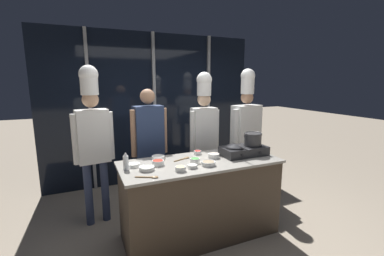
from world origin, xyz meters
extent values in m
plane|color=gray|center=(0.00, 0.00, 0.00)|extent=(24.00, 24.00, 0.00)
cube|color=black|center=(0.00, 2.00, 1.35)|extent=(3.88, 0.04, 2.70)
cube|color=gray|center=(-1.10, 1.96, 1.35)|extent=(0.05, 0.05, 2.70)
cube|color=gray|center=(0.00, 1.96, 1.35)|extent=(0.05, 0.05, 2.70)
cube|color=gray|center=(1.10, 1.96, 1.35)|extent=(0.05, 0.05, 2.70)
cube|color=#4C3D2D|center=(0.00, 0.00, 0.45)|extent=(1.81, 0.73, 0.91)
cube|color=#A39E93|center=(0.00, 0.00, 0.92)|extent=(1.87, 0.77, 0.03)
cube|color=#28282B|center=(0.60, 0.00, 0.99)|extent=(0.58, 0.31, 0.11)
cylinder|color=black|center=(0.47, 0.00, 1.05)|extent=(0.23, 0.23, 0.01)
cylinder|color=black|center=(0.47, -0.16, 0.99)|extent=(0.03, 0.01, 0.03)
cylinder|color=black|center=(0.74, 0.00, 1.05)|extent=(0.23, 0.23, 0.01)
cylinder|color=black|center=(0.74, -0.16, 0.99)|extent=(0.03, 0.01, 0.03)
cylinder|color=#232326|center=(0.47, 0.00, 1.06)|extent=(0.24, 0.24, 0.01)
cone|color=#232326|center=(0.47, 0.00, 1.08)|extent=(0.25, 0.25, 0.04)
cylinder|color=black|center=(0.47, -0.21, 1.09)|extent=(0.02, 0.19, 0.02)
cylinder|color=#333335|center=(0.74, 0.00, 1.13)|extent=(0.21, 0.21, 0.15)
torus|color=#333335|center=(0.74, 0.00, 1.21)|extent=(0.22, 0.22, 0.01)
torus|color=#333335|center=(0.62, 0.00, 1.18)|extent=(0.01, 0.05, 0.05)
torus|color=#333335|center=(0.86, 0.00, 1.18)|extent=(0.01, 0.05, 0.05)
cylinder|color=white|center=(-0.85, 0.04, 1.01)|extent=(0.06, 0.06, 0.15)
cone|color=white|center=(-0.85, 0.04, 1.11)|extent=(0.05, 0.05, 0.04)
cylinder|color=white|center=(-0.18, -0.18, 0.96)|extent=(0.11, 0.11, 0.03)
torus|color=white|center=(-0.18, -0.18, 0.97)|extent=(0.11, 0.11, 0.01)
cylinder|color=silver|center=(-0.18, -0.18, 0.97)|extent=(0.09, 0.09, 0.02)
cylinder|color=white|center=(-0.65, -0.06, 0.96)|extent=(0.16, 0.16, 0.04)
torus|color=white|center=(-0.65, -0.06, 0.98)|extent=(0.17, 0.17, 0.01)
cylinder|color=silver|center=(-0.65, -0.06, 0.97)|extent=(0.13, 0.13, 0.02)
cylinder|color=white|center=(-0.76, 0.12, 0.95)|extent=(0.15, 0.15, 0.03)
torus|color=white|center=(-0.76, 0.12, 0.97)|extent=(0.15, 0.15, 0.01)
cylinder|color=silver|center=(-0.76, 0.12, 0.96)|extent=(0.12, 0.12, 0.02)
cylinder|color=white|center=(-0.50, 0.05, 0.97)|extent=(0.14, 0.14, 0.05)
torus|color=white|center=(-0.50, 0.05, 0.99)|extent=(0.14, 0.14, 0.01)
cylinder|color=#B22D1E|center=(-0.50, 0.05, 0.98)|extent=(0.11, 0.11, 0.03)
cylinder|color=white|center=(-0.09, -0.05, 0.97)|extent=(0.11, 0.11, 0.05)
torus|color=white|center=(-0.09, -0.05, 0.99)|extent=(0.11, 0.11, 0.01)
cylinder|color=#4C9E47|center=(-0.09, -0.05, 0.98)|extent=(0.09, 0.09, 0.03)
cylinder|color=white|center=(0.01, -0.18, 0.96)|extent=(0.16, 0.16, 0.04)
torus|color=white|center=(0.01, -0.18, 0.98)|extent=(0.16, 0.16, 0.01)
cylinder|color=#9E896B|center=(0.01, -0.18, 0.97)|extent=(0.13, 0.13, 0.02)
cylinder|color=white|center=(-0.34, -0.23, 0.96)|extent=(0.11, 0.11, 0.05)
torus|color=white|center=(-0.34, -0.23, 0.99)|extent=(0.11, 0.11, 0.01)
cylinder|color=#E0C689|center=(-0.34, -0.23, 0.98)|extent=(0.09, 0.09, 0.03)
cylinder|color=white|center=(-0.44, 0.26, 0.96)|extent=(0.15, 0.15, 0.04)
torus|color=white|center=(-0.44, 0.26, 0.98)|extent=(0.15, 0.15, 0.01)
cylinder|color=white|center=(-0.44, 0.26, 0.97)|extent=(0.12, 0.12, 0.02)
cylinder|color=white|center=(0.20, 0.04, 0.96)|extent=(0.14, 0.14, 0.05)
torus|color=white|center=(0.20, 0.04, 0.99)|extent=(0.14, 0.14, 0.01)
cylinder|color=beige|center=(0.20, 0.04, 0.98)|extent=(0.11, 0.11, 0.03)
cylinder|color=white|center=(0.08, 0.26, 0.96)|extent=(0.09, 0.09, 0.04)
torus|color=white|center=(0.08, 0.26, 0.98)|extent=(0.09, 0.09, 0.01)
cylinder|color=red|center=(0.08, 0.26, 0.97)|extent=(0.08, 0.08, 0.02)
cube|color=olive|center=(-0.22, 0.12, 0.94)|extent=(0.16, 0.07, 0.01)
ellipsoid|color=olive|center=(-0.11, 0.16, 0.95)|extent=(0.09, 0.07, 0.02)
cube|color=olive|center=(-0.74, -0.25, 0.94)|extent=(0.15, 0.08, 0.01)
ellipsoid|color=olive|center=(-0.64, -0.30, 0.95)|extent=(0.09, 0.07, 0.02)
cylinder|color=#2D3856|center=(-1.02, 0.81, 0.42)|extent=(0.10, 0.10, 0.84)
cylinder|color=#2D3856|center=(-1.23, 0.78, 0.42)|extent=(0.10, 0.10, 0.84)
cube|color=white|center=(-1.13, 0.80, 1.17)|extent=(0.41, 0.25, 0.68)
cylinder|color=white|center=(-0.91, 0.80, 1.16)|extent=(0.08, 0.08, 0.62)
cylinder|color=white|center=(-1.33, 0.74, 1.16)|extent=(0.08, 0.08, 0.62)
sphere|color=tan|center=(-1.13, 0.80, 1.64)|extent=(0.20, 0.20, 0.20)
cylinder|color=white|center=(-1.13, 0.80, 1.82)|extent=(0.21, 0.21, 0.25)
sphere|color=white|center=(-1.13, 0.80, 1.94)|extent=(0.23, 0.23, 0.23)
cylinder|color=#2D3856|center=(-0.31, 0.80, 0.42)|extent=(0.10, 0.10, 0.85)
cylinder|color=#2D3856|center=(-0.52, 0.78, 0.42)|extent=(0.10, 0.10, 0.85)
cube|color=navy|center=(-0.41, 0.79, 1.19)|extent=(0.41, 0.24, 0.68)
cylinder|color=#A87A5B|center=(-0.19, 0.78, 1.18)|extent=(0.08, 0.08, 0.63)
cylinder|color=#A87A5B|center=(-0.63, 0.74, 1.18)|extent=(0.08, 0.08, 0.63)
sphere|color=#A87A5B|center=(-0.41, 0.79, 1.66)|extent=(0.20, 0.20, 0.20)
cylinder|color=#2D3856|center=(0.51, 0.75, 0.41)|extent=(0.09, 0.09, 0.81)
cylinder|color=#2D3856|center=(0.31, 0.74, 0.41)|extent=(0.09, 0.09, 0.81)
cube|color=white|center=(0.41, 0.74, 1.14)|extent=(0.37, 0.20, 0.66)
cylinder|color=white|center=(0.61, 0.72, 1.13)|extent=(0.07, 0.07, 0.61)
cylinder|color=white|center=(0.21, 0.71, 1.13)|extent=(0.07, 0.07, 0.61)
sphere|color=beige|center=(0.41, 0.74, 1.60)|extent=(0.19, 0.19, 0.19)
cylinder|color=white|center=(0.41, 0.74, 1.76)|extent=(0.20, 0.20, 0.23)
sphere|color=white|center=(0.41, 0.74, 1.88)|extent=(0.22, 0.22, 0.22)
cylinder|color=#232326|center=(1.30, 0.79, 0.41)|extent=(0.12, 0.12, 0.82)
cylinder|color=#232326|center=(1.05, 0.74, 0.41)|extent=(0.12, 0.12, 0.82)
cube|color=white|center=(1.17, 0.77, 1.15)|extent=(0.50, 0.31, 0.66)
cylinder|color=white|center=(1.44, 0.77, 1.13)|extent=(0.09, 0.09, 0.61)
cylinder|color=white|center=(0.93, 0.69, 1.13)|extent=(0.09, 0.09, 0.61)
sphere|color=#A87A5B|center=(1.17, 0.77, 1.60)|extent=(0.20, 0.20, 0.20)
cylinder|color=white|center=(1.17, 0.77, 1.80)|extent=(0.20, 0.20, 0.28)
sphere|color=white|center=(1.17, 0.77, 1.94)|extent=(0.22, 0.22, 0.22)
camera|label=1|loc=(-1.25, -2.60, 1.87)|focal=24.00mm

